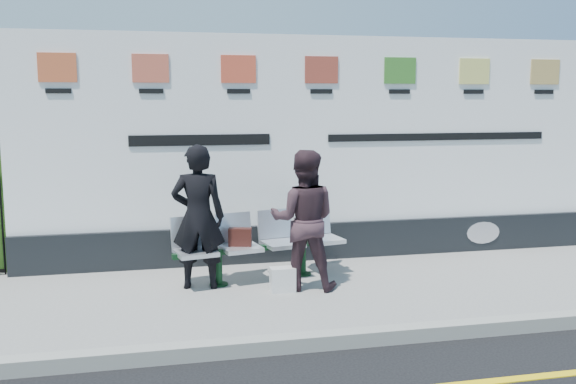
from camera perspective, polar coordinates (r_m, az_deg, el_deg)
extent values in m
cube|color=gray|center=(7.56, 1.73, -8.92)|extent=(14.00, 3.00, 0.12)
cube|color=gray|center=(6.20, 5.21, -12.85)|extent=(14.00, 0.18, 0.14)
cube|color=black|center=(8.87, 2.74, -4.25)|extent=(8.00, 0.30, 0.50)
cube|color=white|center=(8.66, 2.81, 5.48)|extent=(8.00, 0.14, 2.50)
imported|color=black|center=(7.42, -7.99, -2.21)|extent=(0.67, 0.50, 1.67)
imported|color=#37242B|center=(7.34, 1.39, -2.49)|extent=(0.92, 0.81, 1.61)
cube|color=black|center=(7.63, -4.28, -4.02)|extent=(0.29, 0.18, 0.21)
cube|color=silver|center=(7.36, -0.48, -7.79)|extent=(0.28, 0.17, 0.28)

